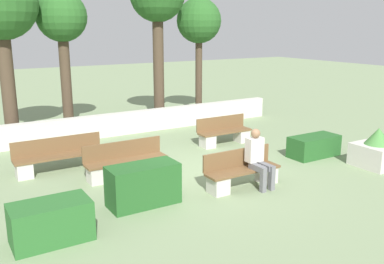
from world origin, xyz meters
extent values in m
plane|color=gray|center=(0.00, 0.00, 0.00)|extent=(60.00, 60.00, 0.00)
cube|color=beige|center=(0.00, 4.55, 0.36)|extent=(11.46, 0.30, 0.73)
cube|color=brown|center=(0.27, -1.37, 0.40)|extent=(1.80, 0.44, 0.05)
cube|color=brown|center=(0.27, -1.12, 0.62)|extent=(1.80, 0.04, 0.40)
cube|color=beige|center=(-0.40, -1.37, 0.19)|extent=(0.36, 0.40, 0.37)
cube|color=beige|center=(0.94, -1.37, 0.19)|extent=(0.36, 0.40, 0.37)
cube|color=brown|center=(-2.89, 1.81, 0.40)|extent=(2.18, 0.44, 0.05)
cube|color=brown|center=(-2.89, 2.06, 0.62)|extent=(2.18, 0.04, 0.40)
cube|color=beige|center=(-3.75, 1.81, 0.19)|extent=(0.36, 0.40, 0.37)
cube|color=beige|center=(-2.03, 1.81, 0.19)|extent=(0.36, 0.40, 0.37)
cube|color=brown|center=(2.02, 1.76, 0.40)|extent=(1.72, 0.44, 0.05)
cube|color=brown|center=(2.02, 2.00, 0.62)|extent=(1.72, 0.04, 0.40)
cube|color=beige|center=(1.39, 1.76, 0.19)|extent=(0.36, 0.40, 0.37)
cube|color=beige|center=(2.65, 1.76, 0.19)|extent=(0.36, 0.40, 0.37)
cube|color=brown|center=(-1.65, 0.62, 0.40)|extent=(1.98, 0.44, 0.05)
cube|color=brown|center=(-1.65, 0.86, 0.62)|extent=(1.98, 0.04, 0.40)
cube|color=beige|center=(-2.41, 0.62, 0.19)|extent=(0.36, 0.40, 0.37)
cube|color=beige|center=(-0.89, 0.62, 0.19)|extent=(0.36, 0.40, 0.37)
cube|color=slate|center=(0.49, -1.58, 0.49)|extent=(0.14, 0.46, 0.13)
cube|color=slate|center=(0.69, -1.58, 0.49)|extent=(0.14, 0.46, 0.13)
cube|color=slate|center=(0.47, -1.81, 0.28)|extent=(0.11, 0.11, 0.55)
cube|color=slate|center=(0.71, -1.81, 0.28)|extent=(0.11, 0.11, 0.55)
cube|color=beige|center=(0.59, -1.34, 0.82)|extent=(0.38, 0.22, 0.54)
sphere|color=#936B4C|center=(0.59, -1.36, 1.19)|extent=(0.21, 0.21, 0.21)
cube|color=#286028|center=(-3.95, -1.64, 0.34)|extent=(1.28, 0.71, 0.68)
cube|color=#235623|center=(-2.00, -1.06, 0.41)|extent=(1.40, 0.66, 0.83)
cube|color=#235623|center=(3.39, -0.50, 0.29)|extent=(1.43, 0.67, 0.57)
cube|color=beige|center=(4.12, -1.92, 0.29)|extent=(1.00, 1.00, 0.57)
cone|color=#47843D|center=(4.12, -1.92, 0.78)|extent=(0.66, 0.66, 0.43)
cylinder|color=#473828|center=(-3.39, 5.52, 1.78)|extent=(0.42, 0.42, 3.56)
cylinder|color=#473828|center=(-1.52, 5.97, 1.67)|extent=(0.35, 0.35, 3.35)
sphere|color=#285B23|center=(-1.52, 5.97, 3.80)|extent=(1.64, 1.64, 1.64)
cylinder|color=#473828|center=(1.70, 5.48, 2.02)|extent=(0.39, 0.39, 4.05)
cylinder|color=#473828|center=(3.59, 5.76, 1.61)|extent=(0.26, 0.26, 3.22)
sphere|color=#285B23|center=(3.59, 5.76, 3.69)|extent=(1.69, 1.69, 1.69)
camera|label=1|loc=(-5.33, -8.40, 3.48)|focal=40.00mm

